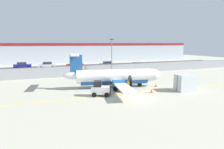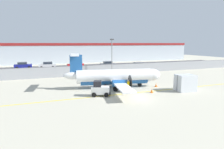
{
  "view_description": "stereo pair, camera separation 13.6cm",
  "coord_description": "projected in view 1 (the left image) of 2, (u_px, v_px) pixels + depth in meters",
  "views": [
    {
      "loc": [
        -10.67,
        -20.59,
        6.43
      ],
      "look_at": [
        0.09,
        6.83,
        1.8
      ],
      "focal_mm": 32.0,
      "sensor_mm": 36.0,
      "label": 1
    },
    {
      "loc": [
        -10.54,
        -20.64,
        6.43
      ],
      "look_at": [
        0.09,
        6.83,
        1.8
      ],
      "focal_mm": 32.0,
      "sensor_mm": 36.0,
      "label": 2
    }
  ],
  "objects": [
    {
      "name": "ground_plane",
      "position": [
        125.0,
        94.0,
        25.62
      ],
      "size": [
        140.0,
        140.0,
        0.01
      ],
      "color": "#B2AD99"
    },
    {
      "name": "perimeter_fence",
      "position": [
        91.0,
        70.0,
        40.16
      ],
      "size": [
        98.0,
        0.1,
        2.1
      ],
      "color": "gray",
      "rests_on": "ground"
    },
    {
      "name": "parking_lot_strip",
      "position": [
        79.0,
        68.0,
        50.9
      ],
      "size": [
        98.0,
        17.0,
        0.12
      ],
      "color": "#38383A",
      "rests_on": "ground"
    },
    {
      "name": "background_building",
      "position": [
        67.0,
        53.0,
        67.4
      ],
      "size": [
        91.0,
        8.1,
        6.5
      ],
      "color": "#A8B2BC",
      "rests_on": "ground"
    },
    {
      "name": "commuter_airplane",
      "position": [
        116.0,
        77.0,
        28.97
      ],
      "size": [
        14.26,
        16.02,
        4.92
      ],
      "rotation": [
        0.0,
        0.0,
        -0.19
      ],
      "color": "white",
      "rests_on": "ground"
    },
    {
      "name": "baggage_tug",
      "position": [
        100.0,
        89.0,
        24.46
      ],
      "size": [
        2.57,
        2.03,
        1.88
      ],
      "rotation": [
        0.0,
        0.0,
        -0.37
      ],
      "color": "silver",
      "rests_on": "ground"
    },
    {
      "name": "ground_crew_worker",
      "position": [
        128.0,
        85.0,
        26.28
      ],
      "size": [
        0.43,
        0.54,
        1.7
      ],
      "rotation": [
        0.0,
        0.0,
        2.81
      ],
      "color": "#191E4C",
      "rests_on": "ground"
    },
    {
      "name": "cargo_container",
      "position": [
        185.0,
        83.0,
        27.15
      ],
      "size": [
        2.68,
        2.34,
        2.2
      ],
      "rotation": [
        0.0,
        0.0,
        -0.15
      ],
      "color": "silver",
      "rests_on": "ground"
    },
    {
      "name": "traffic_cone_near_left",
      "position": [
        105.0,
        85.0,
        29.71
      ],
      "size": [
        0.36,
        0.36,
        0.64
      ],
      "color": "orange",
      "rests_on": "ground"
    },
    {
      "name": "traffic_cone_near_right",
      "position": [
        152.0,
        90.0,
        26.19
      ],
      "size": [
        0.36,
        0.36,
        0.64
      ],
      "color": "orange",
      "rests_on": "ground"
    },
    {
      "name": "traffic_cone_far_left",
      "position": [
        156.0,
        85.0,
        29.8
      ],
      "size": [
        0.36,
        0.36,
        0.64
      ],
      "color": "orange",
      "rests_on": "ground"
    },
    {
      "name": "parked_car_0",
      "position": [
        22.0,
        65.0,
        50.54
      ],
      "size": [
        4.22,
        2.04,
        1.58
      ],
      "rotation": [
        0.0,
        0.0,
        0.01
      ],
      "color": "navy",
      "rests_on": "parking_lot_strip"
    },
    {
      "name": "parked_car_1",
      "position": [
        47.0,
        65.0,
        51.11
      ],
      "size": [
        4.26,
        2.12,
        1.58
      ],
      "rotation": [
        0.0,
        0.0,
        3.11
      ],
      "color": "silver",
      "rests_on": "parking_lot_strip"
    },
    {
      "name": "parked_car_2",
      "position": [
        75.0,
        65.0,
        52.14
      ],
      "size": [
        4.29,
        2.19,
        1.58
      ],
      "rotation": [
        0.0,
        0.0,
        0.06
      ],
      "color": "red",
      "rests_on": "parking_lot_strip"
    },
    {
      "name": "parked_car_3",
      "position": [
        108.0,
        64.0,
        52.93
      ],
      "size": [
        4.32,
        2.27,
        1.58
      ],
      "rotation": [
        0.0,
        0.0,
        -0.08
      ],
      "color": "slate",
      "rests_on": "parking_lot_strip"
    },
    {
      "name": "parked_car_4",
      "position": [
        138.0,
        66.0,
        49.88
      ],
      "size": [
        4.36,
        2.37,
        1.58
      ],
      "rotation": [
        0.0,
        0.0,
        0.11
      ],
      "color": "black",
      "rests_on": "parking_lot_strip"
    },
    {
      "name": "apron_light_pole",
      "position": [
        112.0,
        54.0,
        38.62
      ],
      "size": [
        0.7,
        0.3,
        7.27
      ],
      "color": "slate",
      "rests_on": "ground"
    }
  ]
}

